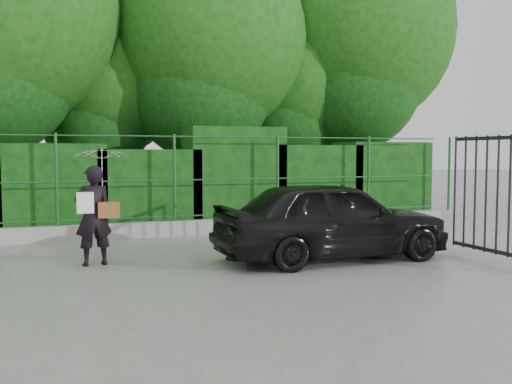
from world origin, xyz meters
name	(u,v)px	position (x,y,z in m)	size (l,w,h in m)	color
ground	(218,284)	(0.00, 0.00, 0.00)	(80.00, 80.00, 0.00)	gray
kerb	(156,229)	(0.00, 4.50, 0.15)	(14.00, 0.25, 0.30)	#9E9E99
fence	(166,178)	(0.22, 4.50, 1.20)	(14.13, 0.06, 1.80)	#174F20
hedge	(148,185)	(0.01, 5.50, 1.00)	(14.20, 1.20, 2.30)	black
trees	(175,41)	(1.14, 7.74, 4.62)	(17.10, 6.15, 8.08)	black
woman	(99,188)	(-1.33, 1.88, 1.18)	(0.88, 0.87, 1.80)	black
car	(332,219)	(2.21, 1.03, 0.65)	(1.53, 3.81, 1.30)	black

